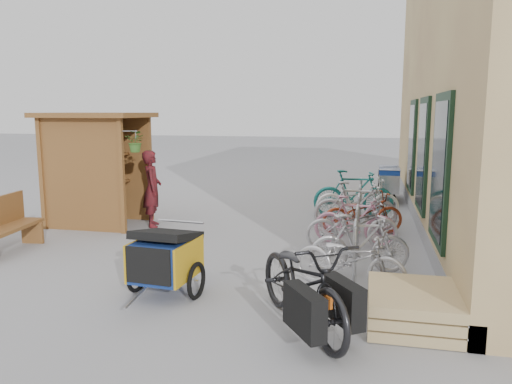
% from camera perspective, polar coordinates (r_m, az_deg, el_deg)
% --- Properties ---
extents(ground, '(80.00, 80.00, 0.00)m').
position_cam_1_polar(ground, '(7.89, -6.02, -8.78)').
color(ground, gray).
extents(kiosk, '(2.49, 1.65, 2.40)m').
position_cam_1_polar(kiosk, '(11.18, -18.13, 4.26)').
color(kiosk, brown).
rests_on(kiosk, ground).
extents(bike_rack, '(0.05, 5.35, 0.86)m').
position_cam_1_polar(bike_rack, '(9.69, 11.64, -2.36)').
color(bike_rack, '#A5A8AD').
rests_on(bike_rack, ground).
extents(pallet_stack, '(1.00, 1.20, 0.40)m').
position_cam_1_polar(pallet_stack, '(6.15, 17.46, -12.44)').
color(pallet_stack, tan).
rests_on(pallet_stack, ground).
extents(bench, '(0.62, 1.57, 0.97)m').
position_cam_1_polar(bench, '(9.70, -26.82, -3.32)').
color(bench, brown).
rests_on(bench, ground).
extents(shopping_carts, '(0.54, 1.81, 0.96)m').
position_cam_1_polar(shopping_carts, '(14.11, 14.87, 1.31)').
color(shopping_carts, silver).
rests_on(shopping_carts, ground).
extents(child_trailer, '(0.99, 1.63, 0.95)m').
position_cam_1_polar(child_trailer, '(6.79, -10.31, -7.26)').
color(child_trailer, navy).
rests_on(child_trailer, ground).
extents(cargo_bike, '(1.74, 2.11, 1.08)m').
position_cam_1_polar(cargo_bike, '(5.67, 5.49, -10.38)').
color(cargo_bike, black).
rests_on(cargo_bike, ground).
extents(person_kiosk, '(0.58, 0.69, 1.62)m').
position_cam_1_polar(person_kiosk, '(10.77, -11.78, 0.38)').
color(person_kiosk, maroon).
rests_on(person_kiosk, ground).
extents(bike_0, '(1.69, 1.01, 0.84)m').
position_cam_1_polar(bike_0, '(7.03, 10.63, -7.57)').
color(bike_0, '#B0B0B5').
rests_on(bike_0, ground).
extents(bike_1, '(1.57, 0.75, 0.91)m').
position_cam_1_polar(bike_1, '(7.72, 11.77, -5.82)').
color(bike_1, '#B0B0B5').
rests_on(bike_1, ground).
extents(bike_2, '(1.74, 0.98, 0.87)m').
position_cam_1_polar(bike_2, '(9.02, 10.95, -3.75)').
color(bike_2, '#B0B0B5').
rests_on(bike_2, ground).
extents(bike_3, '(1.55, 0.60, 0.91)m').
position_cam_1_polar(bike_3, '(9.31, 11.24, -3.22)').
color(bike_3, '#C8819C').
rests_on(bike_3, ground).
extents(bike_4, '(1.73, 1.05, 0.86)m').
position_cam_1_polar(bike_4, '(10.16, 12.08, -2.36)').
color(bike_4, maroon).
rests_on(bike_4, ground).
extents(bike_5, '(1.72, 0.61, 1.02)m').
position_cam_1_polar(bike_5, '(10.42, 11.30, -1.59)').
color(bike_5, '#B0B0B5').
rests_on(bike_5, ground).
extents(bike_6, '(1.95, 1.00, 0.98)m').
position_cam_1_polar(bike_6, '(11.32, 11.51, -0.84)').
color(bike_6, silver).
rests_on(bike_6, ground).
extents(bike_7, '(1.88, 0.73, 1.10)m').
position_cam_1_polar(bike_7, '(11.71, 11.08, -0.19)').
color(bike_7, '#1B6C69').
rests_on(bike_7, ground).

